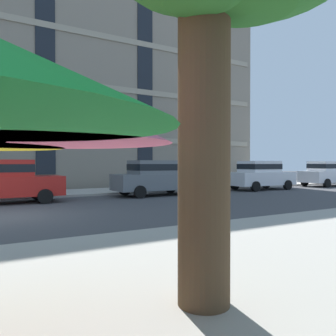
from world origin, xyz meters
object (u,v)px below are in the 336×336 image
Objects in this scene: sedan_white at (261,174)px; sedan_gray at (156,177)px; sedan_red at (4,180)px; sedan_white_midblock at (327,173)px.

sedan_gray is at bearing 180.00° from sedan_white.
sedan_red and sedan_gray have the same top height.
sedan_white_midblock is at bearing 0.00° from sedan_red.
sedan_gray and sedan_white have the same top height.
sedan_red is 6.96m from sedan_gray.
sedan_gray is 1.00× the size of sedan_white_midblock.
sedan_red is 14.36m from sedan_white.
sedan_white_midblock is (6.64, 0.00, 0.00)m from sedan_white.
sedan_white and sedan_white_midblock have the same top height.
sedan_gray is 1.00× the size of sedan_white.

